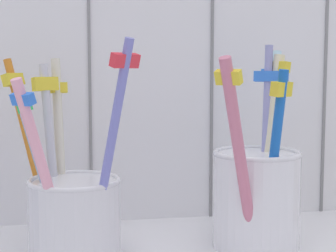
% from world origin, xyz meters
% --- Properties ---
extents(tile_wall_back, '(0.64, 0.02, 0.45)m').
position_xyz_m(tile_wall_back, '(0.00, 0.12, 0.23)').
color(tile_wall_back, white).
rests_on(tile_wall_back, ground).
extents(toothbrush_cup_left, '(0.11, 0.11, 0.18)m').
position_xyz_m(toothbrush_cup_left, '(-0.08, 0.01, 0.06)').
color(toothbrush_cup_left, silver).
rests_on(toothbrush_cup_left, counter_slab).
extents(toothbrush_cup_right, '(0.10, 0.13, 0.18)m').
position_xyz_m(toothbrush_cup_right, '(0.08, 0.01, 0.07)').
color(toothbrush_cup_right, white).
rests_on(toothbrush_cup_right, counter_slab).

